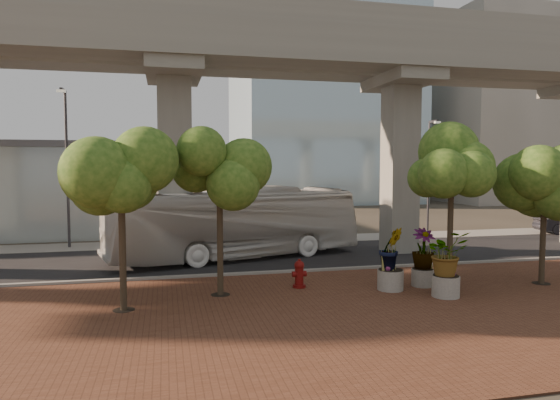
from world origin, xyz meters
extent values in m
plane|color=#312D24|center=(0.00, 0.00, 0.00)|extent=(160.00, 160.00, 0.00)
cube|color=brown|center=(0.00, -8.00, 0.03)|extent=(70.00, 13.00, 0.06)
cube|color=black|center=(0.00, 2.00, 0.02)|extent=(90.00, 8.00, 0.04)
cube|color=gray|center=(0.00, -2.00, 0.08)|extent=(70.00, 0.25, 0.16)
cube|color=gray|center=(0.00, 7.50, 0.03)|extent=(90.00, 3.00, 0.06)
cube|color=gray|center=(0.00, 0.40, 10.50)|extent=(72.00, 2.40, 1.80)
cube|color=gray|center=(0.00, 3.60, 10.50)|extent=(72.00, 2.40, 1.80)
cube|color=gray|center=(0.00, -0.70, 11.90)|extent=(72.00, 0.12, 1.00)
cube|color=gray|center=(0.00, 4.70, 11.90)|extent=(72.00, 0.12, 1.00)
cube|color=#AAA399|center=(38.00, 36.00, 12.00)|extent=(18.00, 16.00, 24.00)
imported|color=silver|center=(-3.01, 2.01, 1.81)|extent=(13.36, 6.27, 3.63)
cylinder|color=#650C0B|center=(-1.50, -4.71, 0.12)|extent=(0.50, 0.50, 0.11)
cylinder|color=#650C0B|center=(-1.50, -4.71, 0.52)|extent=(0.33, 0.33, 0.80)
sphere|color=#650C0B|center=(-1.50, -4.71, 0.92)|extent=(0.39, 0.39, 0.39)
cylinder|color=#650C0B|center=(-1.50, -4.71, 1.10)|extent=(0.11, 0.11, 0.14)
cylinder|color=#650C0B|center=(-1.50, -4.71, 0.59)|extent=(0.55, 0.22, 0.22)
cylinder|color=#9C958C|center=(3.27, -7.20, 0.44)|extent=(0.98, 0.98, 0.76)
imported|color=#254E14|center=(3.27, -7.20, 1.64)|extent=(2.17, 2.17, 1.63)
cylinder|color=#9E988E|center=(3.27, -5.55, 0.40)|extent=(0.86, 0.86, 0.67)
imported|color=#254E14|center=(3.27, -5.55, 1.52)|extent=(2.11, 2.11, 1.58)
cylinder|color=#99978B|center=(1.78, -5.84, 0.44)|extent=(0.98, 0.98, 0.76)
imported|color=#254E14|center=(1.78, -5.84, 1.64)|extent=(2.18, 2.18, 1.63)
cylinder|color=#433526|center=(-7.87, -6.33, 1.73)|extent=(0.22, 0.22, 3.33)
cylinder|color=black|center=(-7.87, -6.33, 0.07)|extent=(0.70, 0.70, 0.01)
cylinder|color=#433526|center=(-4.58, -5.12, 1.79)|extent=(0.22, 0.22, 3.46)
cylinder|color=black|center=(-4.58, -5.12, 0.07)|extent=(0.70, 0.70, 0.01)
cylinder|color=#433526|center=(4.29, -5.78, 1.81)|extent=(0.22, 0.22, 3.50)
cylinder|color=black|center=(4.29, -5.78, 0.07)|extent=(0.70, 0.70, 0.01)
cylinder|color=#433526|center=(8.10, -6.27, 1.61)|extent=(0.22, 0.22, 3.11)
cylinder|color=black|center=(8.10, -6.27, 0.07)|extent=(0.70, 0.70, 0.01)
cylinder|color=#323238|center=(-11.92, 7.50, 4.48)|extent=(0.16, 0.16, 8.88)
cube|color=#323238|center=(-11.92, 6.95, 8.92)|extent=(0.17, 1.11, 0.17)
cube|color=silver|center=(-11.92, 6.39, 8.81)|extent=(0.44, 0.22, 0.13)
cylinder|color=#2F2F34|center=(10.17, 6.27, 3.79)|extent=(0.13, 0.13, 7.50)
cube|color=#2F2F34|center=(10.17, 5.80, 7.54)|extent=(0.14, 0.94, 0.14)
cube|color=silver|center=(10.17, 5.34, 7.45)|extent=(0.38, 0.19, 0.11)
camera|label=1|loc=(-6.50, -23.03, 4.77)|focal=32.00mm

